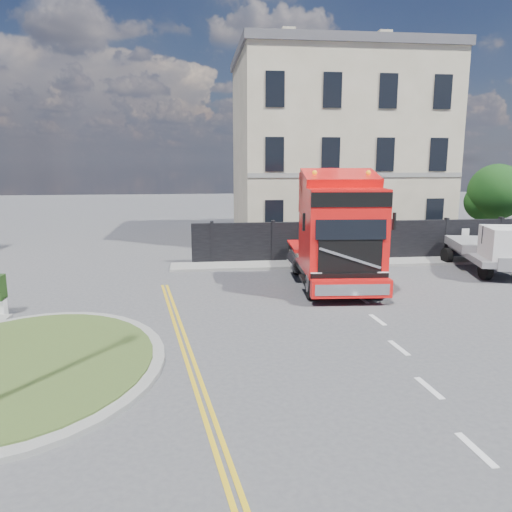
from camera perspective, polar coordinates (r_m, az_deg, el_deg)
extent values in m
plane|color=#424244|center=(16.12, 3.26, -7.25)|extent=(120.00, 120.00, 0.00)
cylinder|color=gray|center=(13.74, -24.97, -11.33)|extent=(6.80, 6.80, 0.12)
cylinder|color=#31461C|center=(13.71, -25.00, -11.02)|extent=(6.20, 6.20, 0.05)
cube|color=black|center=(25.91, 12.94, 1.74)|extent=(18.00, 0.25, 2.00)
cube|color=beige|center=(32.75, 8.81, 11.66)|extent=(12.00, 10.00, 11.00)
cube|color=#4E4D53|center=(33.33, 9.12, 21.59)|extent=(12.30, 10.30, 0.50)
cube|color=beige|center=(32.83, 3.68, 23.21)|extent=(0.80, 0.80, 1.60)
cube|color=beige|center=(34.38, 14.37, 22.34)|extent=(0.80, 0.80, 1.60)
cylinder|color=#382619|center=(32.30, 25.50, 3.09)|extent=(0.24, 0.24, 2.40)
sphere|color=black|center=(32.13, 25.79, 6.62)|extent=(3.20, 3.20, 3.20)
sphere|color=black|center=(32.24, 24.57, 5.66)|extent=(2.20, 2.20, 2.20)
cube|color=gray|center=(25.25, 13.53, -0.70)|extent=(20.00, 1.60, 0.12)
cube|color=black|center=(21.26, 8.46, -0.50)|extent=(3.26, 7.30, 0.51)
cube|color=red|center=(19.08, 9.74, 2.98)|extent=(3.02, 3.13, 3.17)
cube|color=red|center=(20.11, 9.13, 7.13)|extent=(2.89, 1.21, 1.58)
cube|color=black|center=(17.62, 10.80, 3.78)|extent=(2.49, 0.24, 1.19)
cube|color=red|center=(17.70, 10.82, -3.66)|extent=(2.85, 0.59, 0.62)
cylinder|color=black|center=(18.33, 6.43, -3.14)|extent=(0.44, 1.20, 1.18)
cylinder|color=gray|center=(18.33, 6.43, -3.14)|extent=(0.45, 0.67, 0.65)
cylinder|color=black|center=(18.87, 13.78, -2.98)|extent=(0.44, 1.20, 1.18)
cylinder|color=gray|center=(18.87, 13.78, -2.98)|extent=(0.45, 0.67, 0.65)
cylinder|color=black|center=(22.20, 4.78, -0.62)|extent=(0.44, 1.20, 1.18)
cylinder|color=gray|center=(22.20, 4.78, -0.62)|extent=(0.45, 0.67, 0.65)
cylinder|color=black|center=(22.65, 10.92, -0.54)|extent=(0.44, 1.20, 1.18)
cylinder|color=gray|center=(22.65, 10.92, -0.54)|extent=(0.45, 0.67, 0.65)
cylinder|color=black|center=(23.52, 4.34, 0.05)|extent=(0.44, 1.20, 1.18)
cylinder|color=gray|center=(23.52, 4.34, 0.05)|extent=(0.45, 0.67, 0.65)
cylinder|color=black|center=(23.95, 10.15, 0.10)|extent=(0.44, 1.20, 1.18)
cylinder|color=gray|center=(23.95, 10.15, 0.10)|extent=(0.45, 0.67, 0.65)
cube|color=slate|center=(25.17, 24.92, 0.21)|extent=(3.30, 5.69, 0.28)
cube|color=silver|center=(23.68, 27.15, 1.18)|extent=(2.52, 2.44, 1.45)
cylinder|color=black|center=(23.30, 24.75, -1.55)|extent=(0.28, 0.78, 0.78)
cylinder|color=black|center=(26.14, 20.97, 0.00)|extent=(0.28, 0.78, 0.78)
cylinder|color=black|center=(27.19, 24.93, 0.11)|extent=(0.28, 0.78, 0.78)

